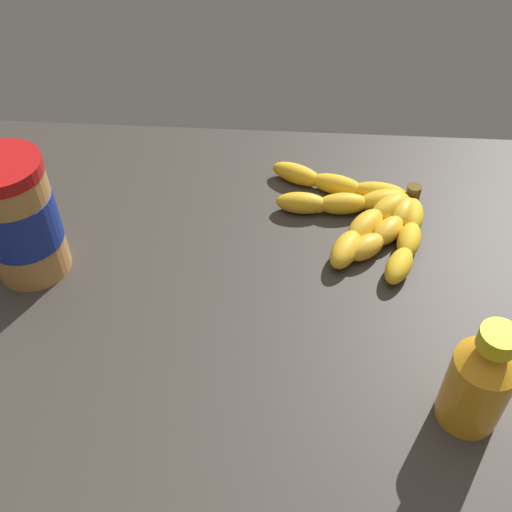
% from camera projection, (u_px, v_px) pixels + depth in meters
% --- Properties ---
extents(ground_plane, '(0.95, 0.72, 0.04)m').
position_uv_depth(ground_plane, '(247.00, 306.00, 0.79)').
color(ground_plane, '#38332D').
extents(banana_bunch, '(0.22, 0.24, 0.03)m').
position_uv_depth(banana_bunch, '(366.00, 215.00, 0.85)').
color(banana_bunch, gold).
rests_on(banana_bunch, ground_plane).
extents(peanut_butter_jar, '(0.09, 0.09, 0.17)m').
position_uv_depth(peanut_butter_jar, '(19.00, 218.00, 0.75)').
color(peanut_butter_jar, '#BF8442').
rests_on(peanut_butter_jar, ground_plane).
extents(honey_bottle, '(0.06, 0.06, 0.14)m').
position_uv_depth(honey_bottle, '(480.00, 380.00, 0.61)').
color(honey_bottle, orange).
rests_on(honey_bottle, ground_plane).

